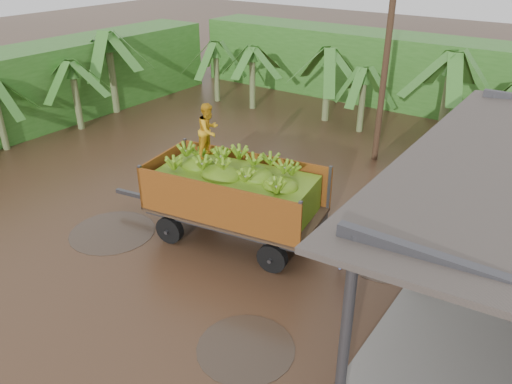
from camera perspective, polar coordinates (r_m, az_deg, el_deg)
ground at (r=15.05m, az=-2.43°, el=-5.46°), size 100.00×100.00×0.00m
hedge_north at (r=28.48m, az=14.56°, el=13.53°), size 22.00×3.00×3.60m
hedge_west at (r=26.67m, az=-21.94°, el=11.56°), size 3.00×18.00×3.60m
banana_trailer at (r=14.40m, az=-2.42°, el=-0.10°), size 7.08×3.20×3.94m
man_blue at (r=13.52m, az=10.44°, el=-5.88°), size 0.64×0.45×1.68m
man_grey at (r=13.40m, az=17.65°, el=-7.00°), size 1.06×0.97×1.74m
utility_pole at (r=19.76m, az=14.76°, el=15.45°), size 1.20×0.24×8.66m
banana_plants at (r=22.12m, az=-2.60°, el=10.57°), size 24.21×20.53×4.22m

